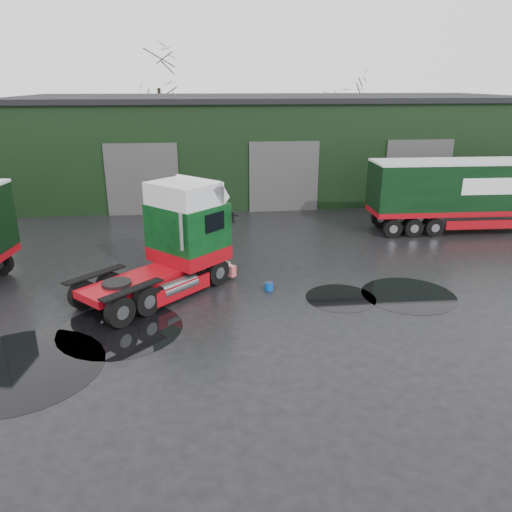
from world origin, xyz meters
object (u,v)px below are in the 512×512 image
(hero_tractor, at_px, (151,244))
(tree_back_a, at_px, (160,112))
(warehouse, at_px, (270,144))
(wash_bucket, at_px, (269,286))
(lorry_right, at_px, (475,195))
(tree_back_b, at_px, (345,122))

(hero_tractor, xyz_separation_m, tree_back_a, (-1.50, 27.70, 2.81))
(warehouse, height_order, hero_tractor, warehouse)
(wash_bucket, distance_m, tree_back_a, 28.56)
(warehouse, relative_size, wash_bucket, 105.03)
(lorry_right, xyz_separation_m, tree_back_a, (-16.90, 21.00, 2.96))
(warehouse, xyz_separation_m, wash_bucket, (-2.39, -17.62, -3.01))
(warehouse, height_order, tree_back_a, tree_back_a)
(warehouse, height_order, wash_bucket, warehouse)
(tree_back_b, bearing_deg, warehouse, -128.66)
(warehouse, height_order, tree_back_b, tree_back_b)
(hero_tractor, bearing_deg, wash_bucket, 46.54)
(wash_bucket, bearing_deg, tree_back_b, 69.39)
(warehouse, relative_size, lorry_right, 2.38)
(warehouse, bearing_deg, hero_tractor, -110.17)
(hero_tractor, bearing_deg, tree_back_b, 107.88)
(tree_back_b, bearing_deg, wash_bucket, -110.61)
(warehouse, xyz_separation_m, tree_back_b, (8.00, 10.00, 0.59))
(warehouse, relative_size, tree_back_b, 4.32)
(warehouse, bearing_deg, tree_back_a, 128.66)
(hero_tractor, distance_m, lorry_right, 16.79)
(hero_tractor, relative_size, tree_back_b, 0.83)
(tree_back_a, bearing_deg, warehouse, -51.34)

